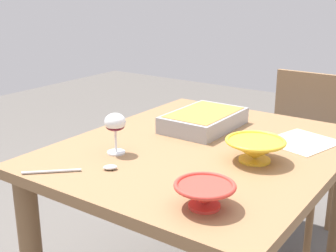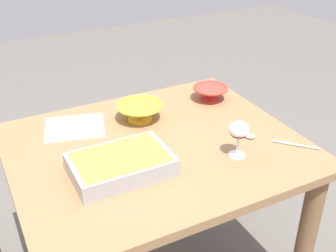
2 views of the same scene
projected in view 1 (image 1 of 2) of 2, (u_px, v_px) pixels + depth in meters
name	position (u px, v px, depth m)	size (l,w,h in m)	color
dining_table	(202.00, 181.00, 1.65)	(1.10, 0.91, 0.74)	olive
chair	(298.00, 148.00, 2.37)	(0.40, 0.38, 0.86)	#334772
wine_glass	(115.00, 125.00, 1.51)	(0.07, 0.07, 0.14)	white
casserole_dish	(204.00, 119.00, 1.81)	(0.34, 0.23, 0.07)	#99999E
mixing_bowl	(255.00, 149.00, 1.46)	(0.20, 0.20, 0.08)	yellow
small_bowl	(205.00, 194.00, 1.16)	(0.16, 0.16, 0.07)	red
serving_spoon	(88.00, 169.00, 1.39)	(0.21, 0.22, 0.01)	silver
napkin	(302.00, 142.00, 1.65)	(0.24, 0.21, 0.00)	beige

